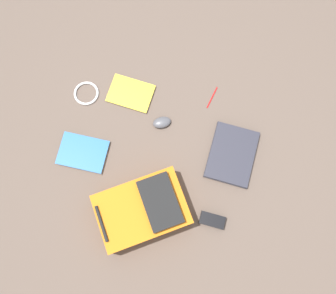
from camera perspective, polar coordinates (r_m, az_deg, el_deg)
ground_plane at (r=2.03m, az=0.40°, el=-0.50°), size 3.82×3.82×0.00m
backpack at (r=1.91m, az=-3.94°, el=-9.88°), size 0.44×0.53×0.18m
laptop at (r=2.04m, az=10.13°, el=-1.18°), size 0.39×0.34×0.03m
book_red at (r=2.07m, az=-13.37°, el=-0.84°), size 0.25×0.31×0.02m
book_blue at (r=2.13m, az=-5.95°, el=8.45°), size 0.25×0.30×0.02m
computer_mouse at (r=2.06m, az=-0.97°, el=3.93°), size 0.09×0.12×0.03m
cable_coil at (r=2.18m, az=-12.86°, el=8.32°), size 0.15×0.15×0.01m
power_brick at (r=1.98m, az=7.03°, el=-11.47°), size 0.10×0.15×0.04m
pen_black at (r=2.13m, az=7.04°, el=7.84°), size 0.13×0.07×0.01m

